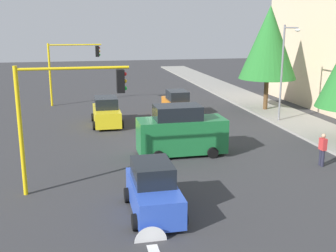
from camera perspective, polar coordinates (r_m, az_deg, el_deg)
The scene contains 12 objects.
ground_plane at distance 24.73m, azimuth 0.06°, elevation -2.58°, with size 120.00×120.00×0.00m, color #353538.
sidewalk_kerb at distance 32.91m, azimuth 16.28°, elevation 1.16°, with size 80.00×4.00×0.15m, color gray.
lane_arrow_near at distance 13.75m, azimuth -2.03°, elevation -16.75°, with size 2.40×1.10×1.10m.
traffic_signal_near_right at distance 17.47m, azimuth -14.05°, elevation 3.06°, with size 0.36×4.59×5.43m.
traffic_signal_far_right at distance 37.31m, azimuth -13.28°, elevation 8.68°, with size 0.36×4.59×5.44m.
street_lamp_curbside at distance 30.45m, azimuth 15.90°, elevation 8.35°, with size 2.15×0.28×7.00m.
tree_roadside_mid at distance 34.64m, azimuth 13.79°, elevation 11.14°, with size 4.64×4.64×8.49m.
delivery_van_green at distance 22.56m, azimuth 1.80°, elevation -0.83°, with size 2.22×4.80×2.77m.
car_orange at distance 32.64m, azimuth 1.23°, elevation 3.09°, with size 4.00×1.99×1.98m.
car_blue at distance 15.78m, azimuth -2.07°, elevation -8.92°, with size 3.88×1.95×1.98m.
car_yellow at distance 29.75m, azimuth -8.52°, elevation 1.88°, with size 4.16×2.09×1.98m.
pedestrian_crossing at distance 22.23m, azimuth 20.61°, elevation -2.96°, with size 0.40×0.24×1.70m.
Camera 1 is at (23.17, -5.05, 7.01)m, focal length 44.02 mm.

